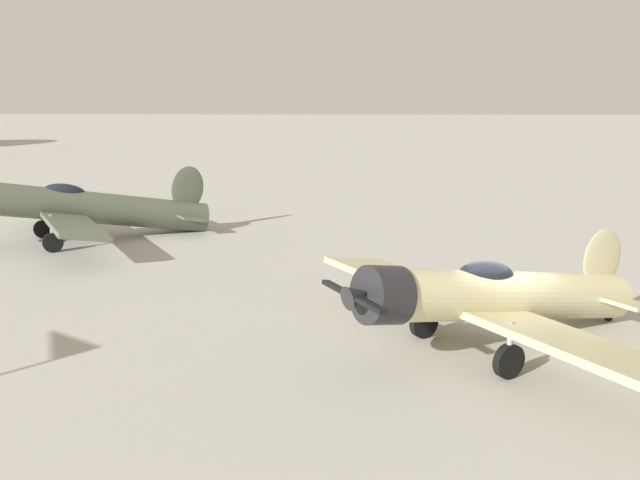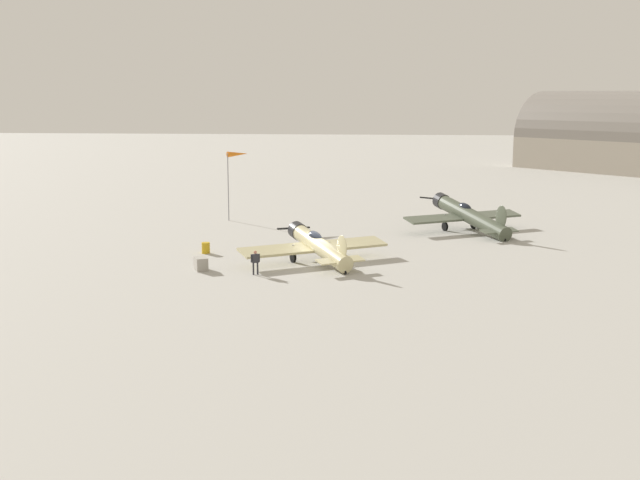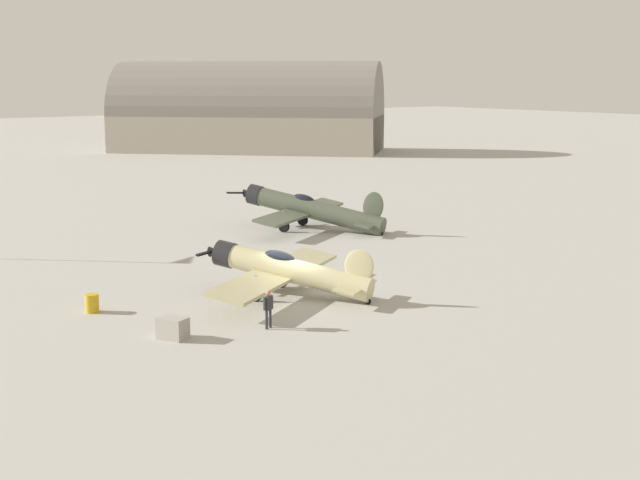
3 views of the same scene
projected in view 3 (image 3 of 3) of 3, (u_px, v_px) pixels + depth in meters
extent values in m
plane|color=#A8A59E|center=(295.00, 297.00, 44.24)|extent=(400.00, 400.00, 0.00)
cylinder|color=beige|center=(295.00, 271.00, 43.99)|extent=(5.37, 7.61, 2.42)
cylinder|color=#232326|center=(226.00, 254.00, 45.30)|extent=(1.69, 1.62, 1.44)
cone|color=#232326|center=(215.00, 251.00, 45.52)|extent=(0.80, 0.82, 0.62)
cube|color=black|center=(212.00, 251.00, 45.58)|extent=(2.48, 1.38, 0.16)
ellipsoid|color=black|center=(280.00, 258.00, 44.18)|extent=(1.59, 1.92, 0.93)
cube|color=#C6BC89|center=(277.00, 273.00, 44.39)|extent=(10.85, 7.83, 0.49)
ellipsoid|color=beige|center=(359.00, 266.00, 42.64)|extent=(1.01, 1.53, 1.84)
cube|color=#C6BC89|center=(355.00, 285.00, 42.90)|extent=(3.47, 2.73, 0.26)
cylinder|color=#999BA0|center=(255.00, 284.00, 43.24)|extent=(0.14, 0.14, 0.92)
cylinder|color=black|center=(255.00, 293.00, 43.32)|extent=(0.59, 0.78, 0.80)
cylinder|color=#999BA0|center=(281.00, 272.00, 45.99)|extent=(0.14, 0.14, 0.92)
cylinder|color=black|center=(281.00, 280.00, 46.08)|extent=(0.59, 0.78, 0.80)
cylinder|color=black|center=(368.00, 301.00, 42.78)|extent=(0.23, 0.29, 0.28)
cylinder|color=#4C5442|center=(317.00, 210.00, 62.96)|extent=(6.33, 9.58, 3.07)
cylinder|color=#232326|center=(256.00, 195.00, 64.74)|extent=(1.83, 1.71, 1.59)
cone|color=#232326|center=(248.00, 193.00, 64.98)|extent=(0.85, 0.86, 0.69)
cube|color=black|center=(246.00, 193.00, 65.04)|extent=(3.30, 0.26, 0.40)
ellipsoid|color=black|center=(304.00, 199.00, 63.22)|extent=(1.56, 1.93, 0.96)
cube|color=#565E4C|center=(301.00, 212.00, 63.47)|extent=(11.01, 7.43, 0.49)
ellipsoid|color=#4C5442|center=(373.00, 206.00, 61.16)|extent=(1.02, 1.64, 2.27)
cube|color=#565E4C|center=(370.00, 223.00, 61.46)|extent=(3.49, 2.66, 0.29)
cylinder|color=#999BA0|center=(284.00, 219.00, 62.36)|extent=(0.14, 0.14, 1.14)
cylinder|color=black|center=(284.00, 227.00, 62.46)|extent=(0.57, 0.79, 0.80)
cylinder|color=#999BA0|center=(303.00, 212.00, 65.19)|extent=(0.14, 0.14, 1.14)
cylinder|color=black|center=(303.00, 220.00, 65.30)|extent=(0.57, 0.79, 0.80)
cylinder|color=black|center=(381.00, 233.00, 61.26)|extent=(0.23, 0.29, 0.28)
cylinder|color=#2D2D33|center=(267.00, 320.00, 38.54)|extent=(0.12, 0.12, 0.85)
cylinder|color=#2D2D33|center=(270.00, 318.00, 38.80)|extent=(0.12, 0.12, 0.85)
cube|color=#2D2D33|center=(268.00, 303.00, 38.54)|extent=(0.51, 0.40, 0.60)
sphere|color=#C1735D|center=(268.00, 293.00, 38.46)|extent=(0.22, 0.22, 0.22)
cylinder|color=#2D2D33|center=(265.00, 304.00, 38.29)|extent=(0.09, 0.09, 0.56)
cylinder|color=#2D2D33|center=(272.00, 301.00, 38.78)|extent=(0.09, 0.09, 0.56)
cube|color=#9E998E|center=(173.00, 328.00, 37.13)|extent=(1.26, 1.44, 0.92)
cylinder|color=gold|center=(92.00, 303.00, 41.32)|extent=(0.64, 0.64, 0.86)
torus|color=gold|center=(92.00, 300.00, 41.29)|extent=(0.68, 0.68, 0.04)
torus|color=gold|center=(92.00, 307.00, 41.35)|extent=(0.68, 0.68, 0.04)
cube|color=#ADA393|center=(249.00, 133.00, 129.85)|extent=(37.82, 38.29, 5.21)
cylinder|color=slate|center=(249.00, 115.00, 129.37)|extent=(37.82, 38.29, 15.53)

